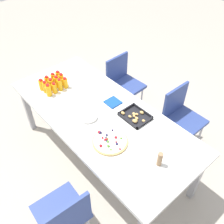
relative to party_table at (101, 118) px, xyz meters
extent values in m
plane|color=#B2A899|center=(0.00, 0.00, -0.68)|extent=(12.00, 12.00, 0.00)
cube|color=silver|center=(0.00, 0.00, 0.04)|extent=(2.19, 0.95, 0.04)
cube|color=#99999E|center=(-1.01, -0.40, -0.33)|extent=(0.06, 0.06, 0.70)
cube|color=#99999E|center=(-1.01, 0.40, -0.33)|extent=(0.06, 0.06, 0.70)
cube|color=#99999E|center=(1.01, 0.40, -0.33)|extent=(0.06, 0.06, 0.70)
cube|color=#33478C|center=(0.47, -0.83, -0.23)|extent=(0.42, 0.42, 0.04)
cube|color=#33478C|center=(0.65, -0.84, -0.04)|extent=(0.05, 0.38, 0.38)
cylinder|color=silver|center=(0.30, -0.98, -0.48)|extent=(0.02, 0.02, 0.41)
cylinder|color=silver|center=(0.32, -0.66, -0.48)|extent=(0.02, 0.02, 0.41)
cube|color=#33478C|center=(0.49, 0.85, -0.23)|extent=(0.40, 0.40, 0.04)
cube|color=#33478C|center=(0.31, 0.85, -0.04)|extent=(0.03, 0.38, 0.38)
cylinder|color=silver|center=(0.66, 1.01, -0.48)|extent=(0.02, 0.02, 0.41)
cylinder|color=silver|center=(0.65, 0.69, -0.48)|extent=(0.02, 0.02, 0.41)
cylinder|color=silver|center=(0.34, 1.01, -0.48)|extent=(0.02, 0.02, 0.41)
cylinder|color=silver|center=(0.33, 0.69, -0.48)|extent=(0.02, 0.02, 0.41)
cube|color=#33478C|center=(-0.44, 0.80, -0.23)|extent=(0.42, 0.42, 0.04)
cube|color=#33478C|center=(-0.62, 0.79, -0.04)|extent=(0.05, 0.38, 0.38)
cylinder|color=silver|center=(-0.29, 0.97, -0.48)|extent=(0.02, 0.02, 0.41)
cylinder|color=silver|center=(-0.27, 0.65, -0.48)|extent=(0.02, 0.02, 0.41)
cylinder|color=silver|center=(-0.61, 0.95, -0.48)|extent=(0.02, 0.02, 0.41)
cylinder|color=silver|center=(-0.59, 0.63, -0.48)|extent=(0.02, 0.02, 0.41)
cylinder|color=#F9AC14|center=(-0.76, -0.24, 0.12)|extent=(0.06, 0.06, 0.12)
cylinder|color=red|center=(-0.76, -0.24, 0.19)|extent=(0.04, 0.04, 0.02)
cylinder|color=#FAAB14|center=(-0.69, -0.24, 0.12)|extent=(0.06, 0.06, 0.13)
cylinder|color=red|center=(-0.69, -0.24, 0.20)|extent=(0.04, 0.04, 0.02)
cylinder|color=#FBAE14|center=(-0.61, -0.24, 0.13)|extent=(0.06, 0.06, 0.13)
cylinder|color=red|center=(-0.61, -0.24, 0.20)|extent=(0.04, 0.04, 0.02)
cylinder|color=#FAAD14|center=(-0.76, -0.17, 0.12)|extent=(0.06, 0.06, 0.13)
cylinder|color=red|center=(-0.76, -0.17, 0.20)|extent=(0.04, 0.04, 0.02)
cylinder|color=#F9AB14|center=(-0.69, -0.16, 0.13)|extent=(0.06, 0.06, 0.13)
cylinder|color=red|center=(-0.69, -0.16, 0.20)|extent=(0.04, 0.04, 0.02)
cylinder|color=#F8AB14|center=(-0.61, -0.17, 0.12)|extent=(0.05, 0.05, 0.12)
cylinder|color=red|center=(-0.61, -0.17, 0.18)|extent=(0.04, 0.04, 0.02)
cylinder|color=#FAAC14|center=(-0.76, -0.09, 0.13)|extent=(0.05, 0.05, 0.13)
cylinder|color=red|center=(-0.76, -0.09, 0.20)|extent=(0.03, 0.03, 0.02)
cylinder|color=#F9AF14|center=(-0.69, -0.09, 0.12)|extent=(0.06, 0.06, 0.13)
cylinder|color=red|center=(-0.69, -0.09, 0.20)|extent=(0.04, 0.04, 0.02)
cylinder|color=#F9AE14|center=(-0.61, -0.09, 0.13)|extent=(0.06, 0.06, 0.13)
cylinder|color=red|center=(-0.61, -0.09, 0.20)|extent=(0.04, 0.04, 0.02)
cylinder|color=#F9AD14|center=(-0.76, -0.02, 0.13)|extent=(0.06, 0.06, 0.13)
cylinder|color=red|center=(-0.76, -0.02, 0.20)|extent=(0.04, 0.04, 0.02)
cylinder|color=#FBAE14|center=(-0.69, -0.02, 0.13)|extent=(0.06, 0.06, 0.13)
cylinder|color=red|center=(-0.69, -0.02, 0.20)|extent=(0.04, 0.04, 0.02)
cylinder|color=#F9AB14|center=(-0.61, -0.02, 0.12)|extent=(0.06, 0.06, 0.12)
cylinder|color=red|center=(-0.61, -0.02, 0.19)|extent=(0.04, 0.04, 0.02)
cylinder|color=tan|center=(0.35, -0.17, 0.07)|extent=(0.33, 0.33, 0.02)
cylinder|color=white|center=(0.35, -0.17, 0.08)|extent=(0.30, 0.30, 0.01)
sphere|color=red|center=(0.33, -0.19, 0.09)|extent=(0.02, 0.02, 0.02)
sphere|color=red|center=(0.36, -0.11, 0.09)|extent=(0.02, 0.02, 0.02)
sphere|color=red|center=(0.21, -0.19, 0.09)|extent=(0.03, 0.03, 0.03)
sphere|color=#1E1947|center=(0.27, -0.08, 0.09)|extent=(0.02, 0.02, 0.02)
sphere|color=#66B238|center=(0.35, -0.20, 0.09)|extent=(0.02, 0.02, 0.02)
sphere|color=red|center=(0.41, -0.14, 0.09)|extent=(0.02, 0.02, 0.02)
sphere|color=red|center=(0.32, -0.21, 0.09)|extent=(0.02, 0.02, 0.02)
sphere|color=red|center=(0.35, -0.28, 0.09)|extent=(0.03, 0.03, 0.03)
sphere|color=#1E1947|center=(0.23, -0.18, 0.09)|extent=(0.03, 0.03, 0.03)
sphere|color=#66B238|center=(0.44, -0.24, 0.09)|extent=(0.02, 0.02, 0.02)
sphere|color=#1E1947|center=(0.43, -0.16, 0.09)|extent=(0.02, 0.02, 0.02)
sphere|color=#66B238|center=(0.40, -0.23, 0.09)|extent=(0.03, 0.03, 0.03)
sphere|color=#1E1947|center=(0.31, -0.18, 0.09)|extent=(0.02, 0.02, 0.02)
sphere|color=red|center=(0.29, -0.21, 0.09)|extent=(0.02, 0.02, 0.02)
sphere|color=#1E1947|center=(0.35, -0.20, 0.09)|extent=(0.02, 0.02, 0.02)
sphere|color=#66B238|center=(0.32, -0.18, 0.09)|extent=(0.02, 0.02, 0.02)
sphere|color=red|center=(0.49, -0.17, 0.09)|extent=(0.02, 0.02, 0.02)
sphere|color=#66B238|center=(0.40, -0.08, 0.09)|extent=(0.02, 0.02, 0.02)
sphere|color=#1E1947|center=(0.29, -0.16, 0.09)|extent=(0.02, 0.02, 0.02)
cube|color=black|center=(0.27, 0.24, 0.06)|extent=(0.28, 0.23, 0.01)
cube|color=black|center=(0.27, 0.13, 0.08)|extent=(0.28, 0.01, 0.03)
cube|color=black|center=(0.27, 0.35, 0.08)|extent=(0.28, 0.01, 0.03)
cube|color=black|center=(0.13, 0.24, 0.08)|extent=(0.01, 0.23, 0.03)
cube|color=black|center=(0.40, 0.24, 0.08)|extent=(0.01, 0.23, 0.03)
ellipsoid|color=tan|center=(0.28, 0.32, 0.08)|extent=(0.05, 0.03, 0.03)
ellipsoid|color=tan|center=(0.24, 0.24, 0.08)|extent=(0.05, 0.03, 0.03)
ellipsoid|color=tan|center=(0.32, 0.17, 0.08)|extent=(0.05, 0.04, 0.03)
ellipsoid|color=tan|center=(0.38, 0.25, 0.08)|extent=(0.04, 0.03, 0.02)
ellipsoid|color=tan|center=(0.26, 0.27, 0.08)|extent=(0.04, 0.03, 0.02)
ellipsoid|color=tan|center=(0.16, 0.17, 0.08)|extent=(0.05, 0.04, 0.03)
ellipsoid|color=tan|center=(0.32, 0.19, 0.08)|extent=(0.04, 0.03, 0.02)
ellipsoid|color=tan|center=(0.30, 0.22, 0.08)|extent=(0.04, 0.03, 0.02)
ellipsoid|color=tan|center=(0.24, 0.19, 0.08)|extent=(0.04, 0.03, 0.02)
ellipsoid|color=tan|center=(0.26, 0.22, 0.08)|extent=(0.03, 0.02, 0.02)
cylinder|color=silver|center=(-0.04, -0.13, 0.06)|extent=(0.20, 0.20, 0.00)
cylinder|color=silver|center=(-0.04, -0.13, 0.07)|extent=(0.20, 0.20, 0.00)
cylinder|color=silver|center=(-0.04, -0.13, 0.07)|extent=(0.20, 0.20, 0.00)
cylinder|color=silver|center=(-0.04, -0.13, 0.08)|extent=(0.20, 0.20, 0.00)
cylinder|color=silver|center=(-0.04, -0.13, 0.08)|extent=(0.20, 0.20, 0.00)
cube|color=#194CA5|center=(-0.05, 0.21, 0.07)|extent=(0.15, 0.15, 0.01)
cylinder|color=#9E7A56|center=(0.81, -0.02, 0.13)|extent=(0.04, 0.04, 0.14)
camera|label=1|loc=(1.49, -1.14, 1.84)|focal=40.19mm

